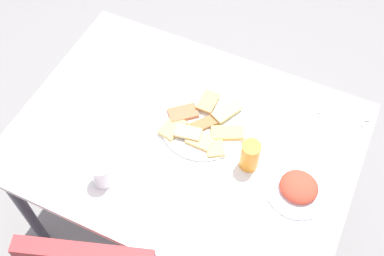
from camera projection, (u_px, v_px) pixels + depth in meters
ground_plane at (187, 216)px, 2.32m from camera, size 6.00×6.00×0.00m
dining_table at (185, 147)px, 1.80m from camera, size 1.23×0.89×0.70m
pide_platter at (203, 125)px, 1.76m from camera, size 0.32×0.31×0.04m
salad_plate_greens at (299, 188)px, 1.61m from camera, size 0.22×0.22×0.05m
soda_can at (250, 156)px, 1.63m from camera, size 0.07×0.07×0.12m
drinking_glass at (102, 174)px, 1.60m from camera, size 0.07×0.07×0.10m
paper_napkin at (342, 119)px, 1.78m from camera, size 0.17×0.17×0.00m
fork at (343, 115)px, 1.79m from camera, size 0.19×0.06×0.00m
spoon at (341, 122)px, 1.77m from camera, size 0.17×0.06×0.00m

